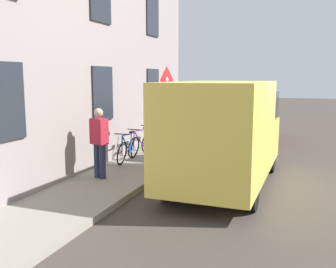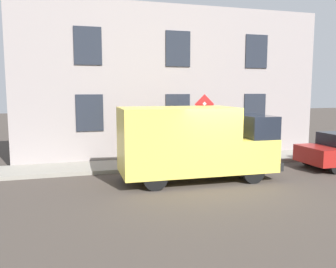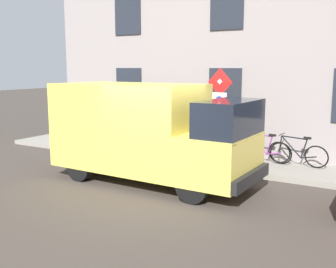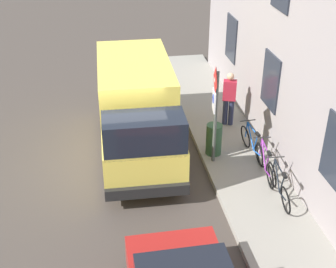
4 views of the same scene
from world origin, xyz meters
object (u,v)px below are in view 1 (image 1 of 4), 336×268
(sign_post_stacked, at_px, (166,102))
(parked_hatchback, at_px, (254,123))
(bicycle_purple, at_px, (142,143))
(pedestrian, at_px, (99,141))
(bicycle_blue, at_px, (129,149))
(delivery_van, at_px, (226,131))
(litter_bin, at_px, (157,150))
(bicycle_black, at_px, (153,139))

(sign_post_stacked, bearing_deg, parked_hatchback, -107.48)
(parked_hatchback, distance_m, bicycle_purple, 5.51)
(bicycle_purple, bearing_deg, pedestrian, 8.43)
(bicycle_purple, distance_m, bicycle_blue, 0.98)
(delivery_van, xyz_separation_m, parked_hatchback, (0.15, -6.71, -0.60))
(delivery_van, distance_m, parked_hatchback, 6.74)
(pedestrian, bearing_deg, litter_bin, -10.89)
(sign_post_stacked, height_order, bicycle_black, sign_post_stacked)
(sign_post_stacked, relative_size, bicycle_blue, 1.54)
(litter_bin, bearing_deg, delivery_van, 159.75)
(sign_post_stacked, distance_m, parked_hatchback, 5.98)
(sign_post_stacked, xyz_separation_m, litter_bin, (0.14, 0.37, -1.33))
(litter_bin, bearing_deg, pedestrian, 61.81)
(bicycle_black, xyz_separation_m, pedestrian, (-0.15, 3.90, 0.56))
(litter_bin, bearing_deg, sign_post_stacked, -110.73)
(parked_hatchback, height_order, bicycle_purple, parked_hatchback)
(delivery_van, relative_size, pedestrian, 3.13)
(delivery_van, bearing_deg, bicycle_blue, 72.07)
(parked_hatchback, bearing_deg, pedestrian, -20.60)
(bicycle_black, relative_size, litter_bin, 1.91)
(delivery_van, bearing_deg, bicycle_black, 46.72)
(delivery_van, distance_m, bicycle_blue, 3.35)
(parked_hatchback, xyz_separation_m, bicycle_blue, (2.92, 5.64, -0.22))
(delivery_van, relative_size, litter_bin, 5.97)
(bicycle_purple, bearing_deg, bicycle_black, -174.49)
(delivery_van, bearing_deg, litter_bin, 71.09)
(parked_hatchback, relative_size, bicycle_blue, 2.34)
(delivery_van, relative_size, bicycle_black, 3.13)
(parked_hatchback, height_order, pedestrian, pedestrian)
(sign_post_stacked, height_order, litter_bin, sign_post_stacked)
(bicycle_blue, distance_m, litter_bin, 1.07)
(delivery_van, bearing_deg, sign_post_stacked, 60.84)
(delivery_van, distance_m, litter_bin, 2.31)
(litter_bin, bearing_deg, bicycle_black, -65.80)
(parked_hatchback, height_order, bicycle_black, parked_hatchback)
(bicycle_black, bearing_deg, litter_bin, 27.86)
(bicycle_black, xyz_separation_m, litter_bin, (-1.02, 2.27, 0.08))
(parked_hatchback, distance_m, bicycle_black, 4.71)
(parked_hatchback, distance_m, pedestrian, 8.08)
(bicycle_black, height_order, litter_bin, litter_bin)
(parked_hatchback, bearing_deg, bicycle_purple, -32.59)
(bicycle_purple, relative_size, litter_bin, 1.91)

